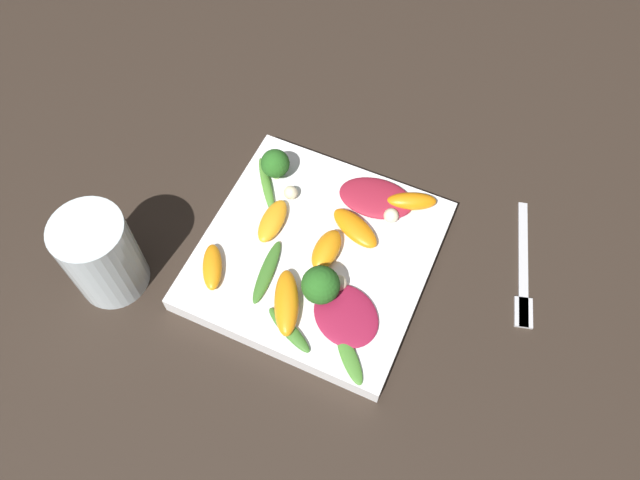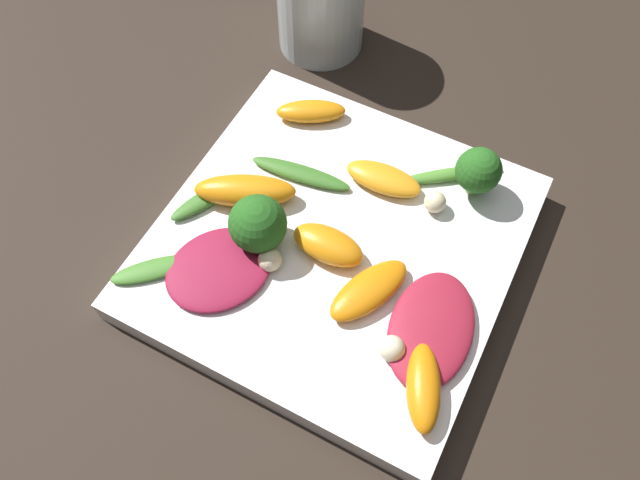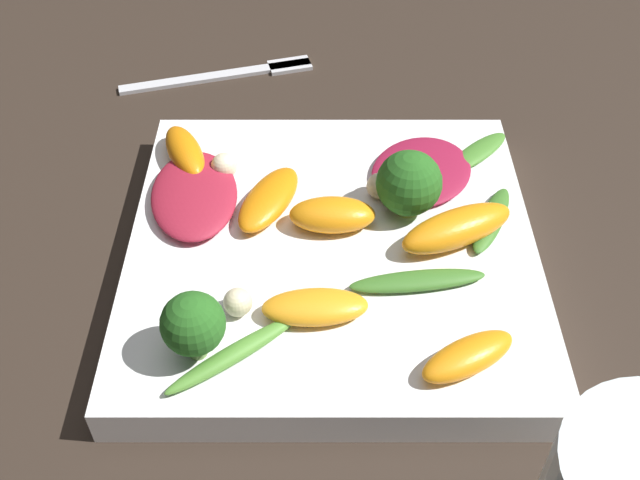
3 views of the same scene
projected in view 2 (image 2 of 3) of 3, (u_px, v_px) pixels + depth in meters
name	position (u px, v px, depth m)	size (l,w,h in m)	color
ground_plane	(335.00, 254.00, 0.50)	(2.40, 2.40, 0.00)	#2D231C
plate	(335.00, 246.00, 0.49)	(0.26, 0.26, 0.03)	white
radicchio_leaf_0	(219.00, 269.00, 0.46)	(0.10, 0.10, 0.01)	maroon
radicchio_leaf_1	(431.00, 329.00, 0.43)	(0.07, 0.10, 0.01)	maroon
orange_segment_0	(423.00, 387.00, 0.41)	(0.05, 0.07, 0.02)	orange
orange_segment_1	(369.00, 290.00, 0.45)	(0.05, 0.07, 0.02)	orange
orange_segment_2	(246.00, 190.00, 0.49)	(0.08, 0.06, 0.02)	orange
orange_segment_3	(323.00, 243.00, 0.46)	(0.06, 0.03, 0.02)	orange
orange_segment_4	(383.00, 179.00, 0.50)	(0.06, 0.03, 0.01)	orange
orange_segment_5	(311.00, 111.00, 0.53)	(0.06, 0.05, 0.02)	orange
broccoli_floret_0	(258.00, 224.00, 0.45)	(0.04, 0.04, 0.05)	#84AD5B
broccoli_floret_1	(478.00, 171.00, 0.48)	(0.04, 0.04, 0.04)	#84AD5B
arugula_sprig_0	(208.00, 197.00, 0.49)	(0.04, 0.07, 0.01)	#3D7528
arugula_sprig_1	(450.00, 175.00, 0.50)	(0.08, 0.06, 0.01)	#518E33
arugula_sprig_2	(153.00, 269.00, 0.46)	(0.06, 0.06, 0.01)	#47842D
arugula_sprig_3	(301.00, 173.00, 0.50)	(0.09, 0.03, 0.01)	#3D7528
macadamia_nut_0	(270.00, 260.00, 0.46)	(0.02, 0.02, 0.02)	beige
macadamia_nut_1	(435.00, 202.00, 0.48)	(0.02, 0.02, 0.02)	beige
macadamia_nut_2	(392.00, 348.00, 0.42)	(0.02, 0.02, 0.02)	beige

